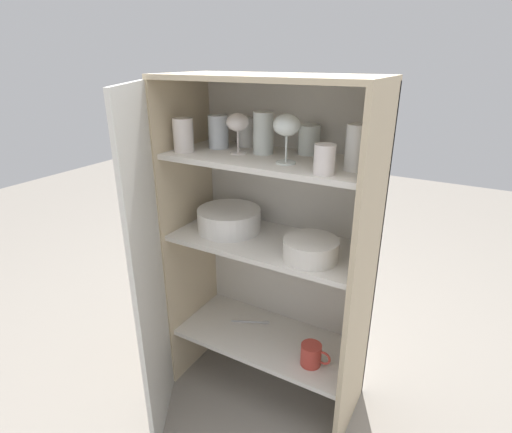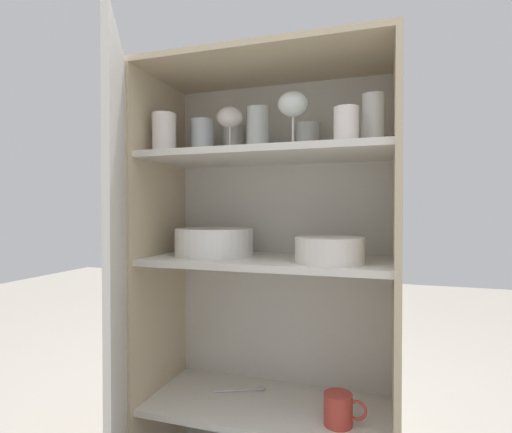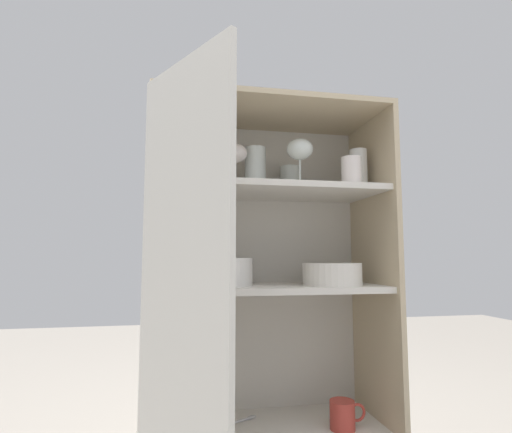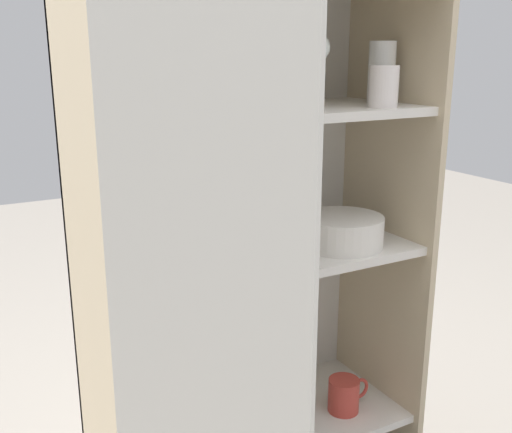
{
  "view_description": "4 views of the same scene",
  "coord_description": "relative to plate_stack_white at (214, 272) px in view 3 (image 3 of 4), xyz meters",
  "views": [
    {
      "loc": [
        0.65,
        -1.07,
        1.38
      ],
      "look_at": [
        -0.04,
        0.15,
        0.82
      ],
      "focal_mm": 28.0,
      "sensor_mm": 36.0,
      "label": 1
    },
    {
      "loc": [
        0.35,
        -1.02,
        0.88
      ],
      "look_at": [
        -0.04,
        0.19,
        0.86
      ],
      "focal_mm": 28.0,
      "sensor_mm": 36.0,
      "label": 2
    },
    {
      "loc": [
        -0.29,
        -1.15,
        0.82
      ],
      "look_at": [
        -0.04,
        0.2,
        0.96
      ],
      "focal_mm": 28.0,
      "sensor_mm": 36.0,
      "label": 3
    },
    {
      "loc": [
        -0.63,
        -0.98,
        1.18
      ],
      "look_at": [
        0.0,
        0.17,
        0.81
      ],
      "focal_mm": 42.0,
      "sensor_mm": 36.0,
      "label": 4
    }
  ],
  "objects": [
    {
      "name": "cupboard_side_left",
      "position": [
        -0.2,
        -0.01,
        -0.12
      ],
      "size": [
        0.02,
        0.37,
        1.32
      ],
      "primitive_type": "cube",
      "color": "#CCB793",
      "rests_on": "ground_plane"
    },
    {
      "name": "cupboard_side_right",
      "position": [
        0.56,
        -0.01,
        -0.12
      ],
      "size": [
        0.02,
        0.37,
        1.32
      ],
      "primitive_type": "cube",
      "color": "#CCB793",
      "rests_on": "ground_plane"
    },
    {
      "name": "plate_stack_white",
      "position": [
        0.0,
        0.0,
        0.0
      ],
      "size": [
        0.26,
        0.26,
        0.09
      ],
      "color": "white",
      "rests_on": "shelf_board_middle"
    },
    {
      "name": "wine_glass_0",
      "position": [
        0.28,
        -0.07,
        0.4
      ],
      "size": [
        0.09,
        0.09,
        0.16
      ],
      "color": "white",
      "rests_on": "shelf_board_upper"
    },
    {
      "name": "tumbler_glass_0",
      "position": [
        0.29,
        0.1,
        0.34
      ],
      "size": [
        0.08,
        0.08,
        0.1
      ],
      "color": "white",
      "rests_on": "shelf_board_upper"
    },
    {
      "name": "coffee_mug_primary",
      "position": [
        0.41,
        -0.07,
        -0.46
      ],
      "size": [
        0.12,
        0.08,
        0.09
      ],
      "color": "#BC3D33",
      "rests_on": "shelf_board_lower"
    },
    {
      "name": "tumbler_glass_6",
      "position": [
        0.03,
        0.1,
        0.34
      ],
      "size": [
        0.07,
        0.07,
        0.11
      ],
      "color": "white",
      "rests_on": "shelf_board_upper"
    },
    {
      "name": "tumbler_glass_1",
      "position": [
        0.14,
        0.02,
        0.36
      ],
      "size": [
        0.07,
        0.07,
        0.15
      ],
      "color": "white",
      "rests_on": "shelf_board_upper"
    },
    {
      "name": "mixing_bowl_large",
      "position": [
        0.39,
        -0.07,
        -0.01
      ],
      "size": [
        0.19,
        0.19,
        0.07
      ],
      "color": "silver",
      "rests_on": "shelf_board_middle"
    },
    {
      "name": "wine_glass_1",
      "position": [
        0.07,
        -0.03,
        0.39
      ],
      "size": [
        0.08,
        0.08,
        0.15
      ],
      "color": "silver",
      "rests_on": "shelf_board_upper"
    },
    {
      "name": "tumbler_glass_3",
      "position": [
        -0.05,
        0.02,
        0.35
      ],
      "size": [
        0.08,
        0.08,
        0.12
      ],
      "color": "white",
      "rests_on": "shelf_board_upper"
    },
    {
      "name": "tumbler_glass_5",
      "position": [
        0.5,
        -0.05,
        0.35
      ],
      "size": [
        0.06,
        0.06,
        0.14
      ],
      "color": "white",
      "rests_on": "shelf_board_upper"
    },
    {
      "name": "shelf_board_middle",
      "position": [
        0.18,
        -0.01,
        -0.05
      ],
      "size": [
        0.74,
        0.33,
        0.02
      ],
      "primitive_type": "cube",
      "color": "silver"
    },
    {
      "name": "cupboard_door",
      "position": [
        -0.11,
        -0.36,
        -0.12
      ],
      "size": [
        0.21,
        0.34,
        1.32
      ],
      "color": "silver",
      "rests_on": "ground_plane"
    },
    {
      "name": "tumbler_glass_4",
      "position": [
        -0.13,
        -0.1,
        0.35
      ],
      "size": [
        0.07,
        0.07,
        0.12
      ],
      "color": "silver",
      "rests_on": "shelf_board_upper"
    },
    {
      "name": "cupboard_top_panel",
      "position": [
        0.18,
        -0.01,
        0.55
      ],
      "size": [
        0.78,
        0.37,
        0.02
      ],
      "primitive_type": "cube",
      "color": "#CCB793",
      "rests_on": "cupboard_side_left"
    },
    {
      "name": "tumbler_glass_2",
      "position": [
        0.44,
        -0.13,
        0.33
      ],
      "size": [
        0.07,
        0.07,
        0.09
      ],
      "color": "silver",
      "rests_on": "shelf_board_upper"
    },
    {
      "name": "cupboard_back_panel",
      "position": [
        0.18,
        0.16,
        -0.12
      ],
      "size": [
        0.78,
        0.02,
        1.32
      ],
      "primitive_type": "cube",
      "color": "silver",
      "rests_on": "ground_plane"
    },
    {
      "name": "shelf_board_lower",
      "position": [
        0.18,
        -0.01,
        -0.51
      ],
      "size": [
        0.74,
        0.33,
        0.02
      ],
      "primitive_type": "cube",
      "color": "silver"
    },
    {
      "name": "shelf_board_upper",
      "position": [
        0.18,
        -0.01,
        0.27
      ],
      "size": [
        0.74,
        0.33,
        0.02
      ],
      "primitive_type": "cube",
      "color": "silver"
    },
    {
      "name": "serving_spoon",
      "position": [
        0.09,
        0.04,
        -0.5
      ],
      "size": [
        0.17,
        0.09,
        0.01
      ],
      "color": "silver",
      "rests_on": "shelf_board_lower"
    }
  ]
}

